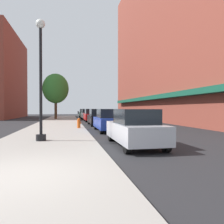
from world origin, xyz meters
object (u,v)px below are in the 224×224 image
(lamppost, at_px, (41,77))
(car_black, at_px, (98,117))
(car_silver, at_px, (135,128))
(car_red, at_px, (91,115))
(car_blue, at_px, (109,120))
(tree_near, at_px, (56,89))
(car_green, at_px, (84,113))
(car_white, at_px, (87,114))
(fire_hydrant, at_px, (79,123))
(parking_meter_near, at_px, (78,116))

(lamppost, bearing_deg, car_black, 68.24)
(car_silver, xyz_separation_m, car_red, (0.00, 18.97, 0.00))
(car_silver, xyz_separation_m, car_blue, (0.00, 6.39, 0.00))
(tree_near, relative_size, car_green, 1.61)
(car_black, xyz_separation_m, car_white, (0.00, 13.75, 0.00))
(fire_hydrant, height_order, car_red, car_red)
(car_black, bearing_deg, lamppost, -113.19)
(lamppost, xyz_separation_m, car_silver, (4.24, -1.70, -2.39))
(car_black, bearing_deg, car_red, 88.57)
(parking_meter_near, xyz_separation_m, car_red, (1.95, 6.03, -0.14))
(parking_meter_near, bearing_deg, tree_near, 103.79)
(car_blue, relative_size, car_green, 1.00)
(tree_near, height_order, car_green, tree_near)
(car_blue, distance_m, car_white, 19.69)
(lamppost, height_order, fire_hydrant, lamppost)
(lamppost, xyz_separation_m, car_blue, (4.24, 4.69, -2.39))
(parking_meter_near, height_order, tree_near, tree_near)
(car_silver, distance_m, car_blue, 6.39)
(parking_meter_near, bearing_deg, car_silver, -81.43)
(tree_near, distance_m, car_red, 8.54)
(car_silver, relative_size, car_red, 1.00)
(parking_meter_near, distance_m, car_black, 2.05)
(parking_meter_near, relative_size, car_black, 0.30)
(car_silver, height_order, car_white, same)
(car_white, bearing_deg, car_black, -90.12)
(car_white, bearing_deg, car_blue, -90.12)
(parking_meter_near, height_order, car_silver, car_silver)
(parking_meter_near, distance_m, car_blue, 6.83)
(lamppost, height_order, car_white, lamppost)
(fire_hydrant, xyz_separation_m, car_white, (2.11, 17.75, 0.29))
(parking_meter_near, xyz_separation_m, car_silver, (1.95, -12.93, -0.14))
(car_blue, height_order, car_white, same)
(parking_meter_near, height_order, car_red, car_red)
(lamppost, relative_size, tree_near, 0.85)
(car_blue, bearing_deg, car_black, 88.67)
(car_white, bearing_deg, fire_hydrant, -96.89)
(parking_meter_near, distance_m, car_red, 6.34)
(car_silver, distance_m, car_black, 12.33)
(lamppost, distance_m, car_green, 31.21)
(lamppost, relative_size, car_white, 1.37)
(car_white, bearing_deg, parking_meter_near, -98.55)
(car_green, bearing_deg, car_silver, -89.61)
(tree_near, bearing_deg, car_white, 15.06)
(lamppost, relative_size, car_green, 1.37)
(tree_near, bearing_deg, parking_meter_near, -76.21)
(lamppost, xyz_separation_m, car_red, (4.24, 17.27, -2.39))
(fire_hydrant, distance_m, car_black, 4.53)
(car_blue, xyz_separation_m, car_white, (0.00, 19.69, 0.00))
(car_silver, xyz_separation_m, car_green, (0.00, 32.52, 0.00))
(fire_hydrant, relative_size, car_blue, 0.18)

